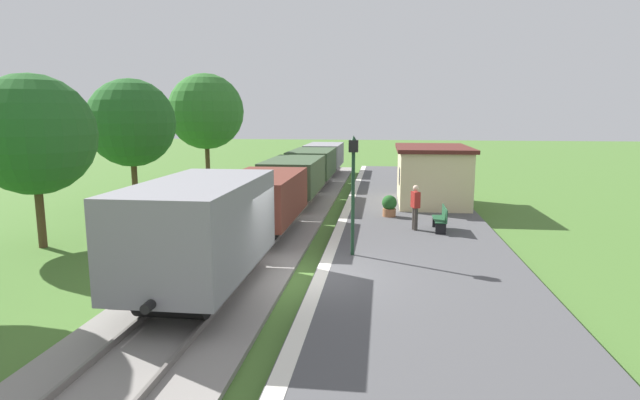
{
  "coord_description": "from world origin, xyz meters",
  "views": [
    {
      "loc": [
        2.03,
        -13.41,
        4.58
      ],
      "look_at": [
        -0.04,
        3.25,
        1.77
      ],
      "focal_mm": 28.86,
      "sensor_mm": 36.0,
      "label": 1
    }
  ],
  "objects_px": {
    "bench_near_hut": "(441,218)",
    "tree_trackside_mid": "(33,135)",
    "bench_down_platform": "(420,179)",
    "person_waiting": "(415,206)",
    "tree_trackside_far": "(131,123)",
    "tree_field_left": "(206,112)",
    "potted_planter": "(389,205)",
    "freight_train": "(291,179)",
    "station_hut": "(432,174)",
    "lamp_post_near": "(353,173)"
  },
  "relations": [
    {
      "from": "bench_near_hut",
      "to": "tree_trackside_mid",
      "type": "distance_m",
      "value": 14.62
    },
    {
      "from": "bench_down_platform",
      "to": "person_waiting",
      "type": "height_order",
      "value": "person_waiting"
    },
    {
      "from": "tree_trackside_far",
      "to": "tree_field_left",
      "type": "bearing_deg",
      "value": 80.55
    },
    {
      "from": "bench_down_platform",
      "to": "potted_planter",
      "type": "bearing_deg",
      "value": -101.64
    },
    {
      "from": "bench_near_hut",
      "to": "potted_planter",
      "type": "height_order",
      "value": "potted_planter"
    },
    {
      "from": "freight_train",
      "to": "person_waiting",
      "type": "distance_m",
      "value": 7.58
    },
    {
      "from": "freight_train",
      "to": "bench_down_platform",
      "type": "height_order",
      "value": "freight_train"
    },
    {
      "from": "bench_down_platform",
      "to": "station_hut",
      "type": "bearing_deg",
      "value": -88.13
    },
    {
      "from": "freight_train",
      "to": "tree_trackside_far",
      "type": "relative_size",
      "value": 5.2
    },
    {
      "from": "bench_near_hut",
      "to": "freight_train",
      "type": "bearing_deg",
      "value": 142.59
    },
    {
      "from": "potted_planter",
      "to": "tree_field_left",
      "type": "xyz_separation_m",
      "value": [
        -11.14,
        8.94,
        4.01
      ]
    },
    {
      "from": "freight_train",
      "to": "bench_near_hut",
      "type": "relative_size",
      "value": 21.73
    },
    {
      "from": "potted_planter",
      "to": "lamp_post_near",
      "type": "bearing_deg",
      "value": -100.69
    },
    {
      "from": "freight_train",
      "to": "person_waiting",
      "type": "bearing_deg",
      "value": -41.74
    },
    {
      "from": "tree_trackside_far",
      "to": "tree_field_left",
      "type": "relative_size",
      "value": 0.89
    },
    {
      "from": "lamp_post_near",
      "to": "bench_near_hut",
      "type": "bearing_deg",
      "value": 50.58
    },
    {
      "from": "tree_trackside_mid",
      "to": "person_waiting",
      "type": "bearing_deg",
      "value": 14.11
    },
    {
      "from": "potted_planter",
      "to": "tree_trackside_mid",
      "type": "bearing_deg",
      "value": -154.37
    },
    {
      "from": "bench_down_platform",
      "to": "tree_field_left",
      "type": "distance_m",
      "value": 13.66
    },
    {
      "from": "station_hut",
      "to": "bench_down_platform",
      "type": "distance_m",
      "value": 5.51
    },
    {
      "from": "bench_down_platform",
      "to": "person_waiting",
      "type": "relative_size",
      "value": 0.88
    },
    {
      "from": "bench_near_hut",
      "to": "tree_field_left",
      "type": "bearing_deg",
      "value": 138.68
    },
    {
      "from": "tree_trackside_far",
      "to": "station_hut",
      "type": "bearing_deg",
      "value": 8.18
    },
    {
      "from": "lamp_post_near",
      "to": "person_waiting",
      "type": "bearing_deg",
      "value": 60.72
    },
    {
      "from": "bench_near_hut",
      "to": "lamp_post_near",
      "type": "distance_m",
      "value": 5.3
    },
    {
      "from": "lamp_post_near",
      "to": "tree_trackside_mid",
      "type": "xyz_separation_m",
      "value": [
        -10.81,
        0.54,
        1.09
      ]
    },
    {
      "from": "bench_down_platform",
      "to": "lamp_post_near",
      "type": "xyz_separation_m",
      "value": [
        -3.1,
        -15.57,
        2.08
      ]
    },
    {
      "from": "station_hut",
      "to": "tree_trackside_mid",
      "type": "distance_m",
      "value": 17.19
    },
    {
      "from": "station_hut",
      "to": "tree_trackside_mid",
      "type": "bearing_deg",
      "value": -145.73
    },
    {
      "from": "tree_trackside_far",
      "to": "bench_down_platform",
      "type": "bearing_deg",
      "value": 27.78
    },
    {
      "from": "station_hut",
      "to": "tree_trackside_far",
      "type": "bearing_deg",
      "value": -171.82
    },
    {
      "from": "bench_down_platform",
      "to": "potted_planter",
      "type": "relative_size",
      "value": 1.64
    },
    {
      "from": "station_hut",
      "to": "tree_field_left",
      "type": "relative_size",
      "value": 0.82
    },
    {
      "from": "tree_trackside_far",
      "to": "lamp_post_near",
      "type": "bearing_deg",
      "value": -35.89
    },
    {
      "from": "freight_train",
      "to": "bench_down_platform",
      "type": "bearing_deg",
      "value": 45.48
    },
    {
      "from": "bench_near_hut",
      "to": "station_hut",
      "type": "bearing_deg",
      "value": 88.4
    },
    {
      "from": "lamp_post_near",
      "to": "tree_trackside_mid",
      "type": "height_order",
      "value": "tree_trackside_mid"
    },
    {
      "from": "bench_near_hut",
      "to": "bench_down_platform",
      "type": "bearing_deg",
      "value": 90.0
    },
    {
      "from": "tree_field_left",
      "to": "person_waiting",
      "type": "bearing_deg",
      "value": -43.46
    },
    {
      "from": "station_hut",
      "to": "tree_trackside_far",
      "type": "relative_size",
      "value": 0.93
    },
    {
      "from": "station_hut",
      "to": "lamp_post_near",
      "type": "distance_m",
      "value": 10.72
    },
    {
      "from": "station_hut",
      "to": "tree_trackside_far",
      "type": "distance_m",
      "value": 14.78
    },
    {
      "from": "freight_train",
      "to": "tree_trackside_far",
      "type": "distance_m",
      "value": 8.12
    },
    {
      "from": "freight_train",
      "to": "tree_field_left",
      "type": "height_order",
      "value": "tree_field_left"
    },
    {
      "from": "bench_down_platform",
      "to": "lamp_post_near",
      "type": "distance_m",
      "value": 16.01
    },
    {
      "from": "lamp_post_near",
      "to": "tree_field_left",
      "type": "distance_m",
      "value": 18.3
    },
    {
      "from": "station_hut",
      "to": "tree_trackside_mid",
      "type": "xyz_separation_m",
      "value": [
        -14.08,
        -9.6,
        2.24
      ]
    },
    {
      "from": "lamp_post_near",
      "to": "tree_field_left",
      "type": "relative_size",
      "value": 0.53
    },
    {
      "from": "person_waiting",
      "to": "tree_trackside_mid",
      "type": "xyz_separation_m",
      "value": [
        -12.93,
        -3.25,
        2.71
      ]
    },
    {
      "from": "tree_trackside_mid",
      "to": "tree_field_left",
      "type": "distance_m",
      "value": 14.75
    }
  ]
}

